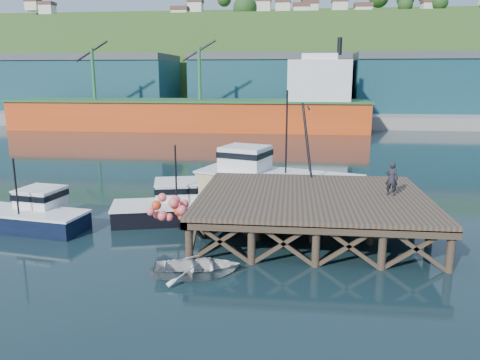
# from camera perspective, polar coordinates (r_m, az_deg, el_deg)

# --- Properties ---
(ground) EXTENTS (300.00, 300.00, 0.00)m
(ground) POSITION_cam_1_polar(r_m,az_deg,el_deg) (26.14, -3.52, -5.91)
(ground) COLOR black
(ground) RESTS_ON ground
(wharf) EXTENTS (12.00, 10.00, 2.62)m
(wharf) POSITION_cam_1_polar(r_m,az_deg,el_deg) (25.07, 8.84, -2.21)
(wharf) COLOR brown
(wharf) RESTS_ON ground
(far_quay) EXTENTS (160.00, 40.00, 2.00)m
(far_quay) POSITION_cam_1_polar(r_m,az_deg,el_deg) (94.79, 3.75, 8.17)
(far_quay) COLOR gray
(far_quay) RESTS_ON ground
(warehouse_left) EXTENTS (32.00, 16.00, 9.00)m
(warehouse_left) POSITION_cam_1_polar(r_m,az_deg,el_deg) (97.69, -17.73, 10.98)
(warehouse_left) COLOR #184652
(warehouse_left) RESTS_ON far_quay
(warehouse_mid) EXTENTS (28.00, 16.00, 9.00)m
(warehouse_mid) POSITION_cam_1_polar(r_m,az_deg,el_deg) (89.53, 3.65, 11.44)
(warehouse_mid) COLOR #184652
(warehouse_mid) RESTS_ON far_quay
(warehouse_right) EXTENTS (30.00, 16.00, 9.00)m
(warehouse_right) POSITION_cam_1_polar(r_m,az_deg,el_deg) (93.04, 22.77, 10.55)
(warehouse_right) COLOR #184652
(warehouse_right) RESTS_ON far_quay
(cargo_ship) EXTENTS (55.50, 10.00, 13.75)m
(cargo_ship) POSITION_cam_1_polar(r_m,az_deg,el_deg) (73.70, -3.70, 8.71)
(cargo_ship) COLOR #E24815
(cargo_ship) RESTS_ON ground
(hillside) EXTENTS (220.00, 50.00, 22.00)m
(hillside) POSITION_cam_1_polar(r_m,az_deg,el_deg) (124.51, 4.49, 13.82)
(hillside) COLOR #2D511E
(hillside) RESTS_ON ground
(boat_navy) EXTENTS (6.83, 4.08, 4.09)m
(boat_navy) POSITION_cam_1_polar(r_m,az_deg,el_deg) (28.36, -24.08, -3.78)
(boat_navy) COLOR black
(boat_navy) RESTS_ON ground
(boat_black) EXTENTS (7.83, 6.49, 4.56)m
(boat_black) POSITION_cam_1_polar(r_m,az_deg,el_deg) (27.74, -7.73, -3.09)
(boat_black) COLOR black
(boat_black) RESTS_ON ground
(trawler) EXTENTS (11.70, 7.34, 7.38)m
(trawler) POSITION_cam_1_polar(r_m,az_deg,el_deg) (31.66, 4.23, 0.23)
(trawler) COLOR beige
(trawler) RESTS_ON ground
(dinghy) EXTENTS (4.06, 3.25, 0.75)m
(dinghy) POSITION_cam_1_polar(r_m,az_deg,el_deg) (20.20, -5.18, -10.51)
(dinghy) COLOR silver
(dinghy) RESTS_ON ground
(dockworker) EXTENTS (0.76, 0.64, 1.78)m
(dockworker) POSITION_cam_1_polar(r_m,az_deg,el_deg) (25.74, 18.00, 0.16)
(dockworker) COLOR black
(dockworker) RESTS_ON wharf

